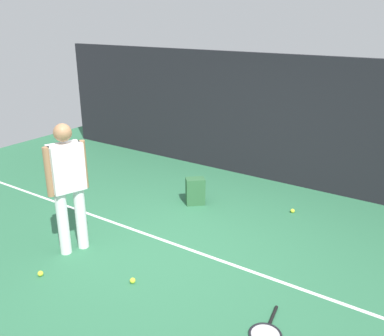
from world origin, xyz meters
TOP-DOWN VIEW (x-y plane):
  - ground_plane at (0.00, 0.00)m, footprint 12.00×12.00m
  - back_fence at (0.00, 3.00)m, footprint 10.00×0.10m
  - court_line at (0.00, 0.05)m, footprint 9.00×0.05m
  - tennis_player at (-1.06, -0.78)m, footprint 0.33×0.51m
  - tennis_racket at (1.68, -0.81)m, footprint 0.37×0.63m
  - backpack at (-0.55, 1.31)m, footprint 0.38×0.38m
  - tennis_ball_near_player at (0.91, 1.86)m, footprint 0.07×0.07m
  - tennis_ball_by_fence at (-0.93, -1.42)m, footprint 0.07×0.07m
  - tennis_ball_mid_court at (0.06, -0.92)m, footprint 0.07×0.07m

SIDE VIEW (x-z plane):
  - ground_plane at x=0.00m, z-range 0.00..0.00m
  - court_line at x=0.00m, z-range 0.00..0.00m
  - tennis_racket at x=1.68m, z-range 0.00..0.03m
  - tennis_ball_near_player at x=0.91m, z-range 0.00..0.07m
  - tennis_ball_by_fence at x=-0.93m, z-range 0.00..0.07m
  - tennis_ball_mid_court at x=0.06m, z-range 0.00..0.07m
  - backpack at x=-0.55m, z-range -0.01..0.43m
  - tennis_player at x=-1.06m, z-range 0.12..1.82m
  - back_fence at x=0.00m, z-range 0.00..2.29m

